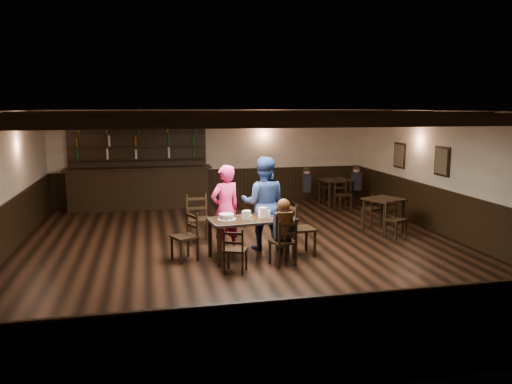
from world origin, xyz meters
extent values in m
plane|color=black|center=(0.00, 0.00, 0.00)|extent=(10.00, 10.00, 0.00)
cube|color=beige|center=(0.00, 5.00, 1.35)|extent=(9.00, 0.02, 2.70)
cube|color=beige|center=(0.00, -5.00, 1.35)|extent=(9.00, 0.02, 2.70)
cube|color=beige|center=(4.50, 0.00, 1.35)|extent=(0.02, 10.00, 2.70)
cube|color=silver|center=(0.00, 0.00, 2.70)|extent=(9.00, 10.00, 0.02)
cube|color=black|center=(0.00, 4.97, 0.50)|extent=(9.00, 0.04, 1.00)
cube|color=black|center=(0.00, -4.97, 0.50)|extent=(9.00, 0.04, 1.00)
cube|color=black|center=(4.47, 0.00, 0.50)|extent=(0.04, 10.00, 1.00)
cube|color=black|center=(-1.90, 4.97, 1.85)|extent=(0.90, 0.03, 1.00)
cube|color=black|center=(-1.90, 4.95, 1.85)|extent=(0.80, 0.02, 0.90)
cube|color=black|center=(4.47, 0.50, 1.60)|extent=(0.03, 0.55, 0.65)
cube|color=#72664C|center=(4.45, 0.50, 1.60)|extent=(0.02, 0.45, 0.55)
cube|color=black|center=(4.47, 2.40, 1.55)|extent=(0.03, 0.55, 0.65)
cube|color=#72664C|center=(4.45, 2.40, 1.55)|extent=(0.02, 0.45, 0.55)
cube|color=black|center=(0.00, -3.00, 2.60)|extent=(8.90, 0.18, 0.18)
cube|color=black|center=(0.00, -1.00, 2.60)|extent=(8.90, 0.18, 0.18)
cube|color=black|center=(0.00, 1.00, 2.60)|extent=(8.90, 0.18, 0.18)
cube|color=black|center=(0.00, 3.00, 2.60)|extent=(8.90, 0.18, 0.18)
cube|color=black|center=(-0.67, -0.91, 0.36)|extent=(0.07, 0.07, 0.71)
cube|color=black|center=(-0.75, -0.25, 0.36)|extent=(0.07, 0.07, 0.71)
cube|color=black|center=(0.76, -0.73, 0.36)|extent=(0.07, 0.07, 0.71)
cube|color=black|center=(0.68, -0.08, 0.36)|extent=(0.07, 0.07, 0.71)
cube|color=black|center=(0.00, -0.49, 0.73)|extent=(1.64, 0.96, 0.04)
cube|color=#A5A8AD|center=(-0.04, -0.12, 0.73)|extent=(1.55, 0.22, 0.04)
cube|color=#A5A8AD|center=(0.05, -0.86, 0.73)|extent=(1.55, 0.22, 0.04)
cube|color=#A5A8AD|center=(0.76, -0.40, 0.73)|extent=(0.12, 0.78, 0.04)
cube|color=#A5A8AD|center=(-0.76, -0.58, 0.73)|extent=(0.12, 0.78, 0.04)
cube|color=black|center=(-0.23, -1.15, 0.19)|extent=(0.04, 0.04, 0.38)
cube|color=black|center=(-0.35, -1.42, 0.19)|extent=(0.04, 0.04, 0.38)
cube|color=black|center=(-0.52, -1.02, 0.19)|extent=(0.04, 0.04, 0.38)
cube|color=black|center=(-0.64, -1.29, 0.19)|extent=(0.04, 0.04, 0.38)
cube|color=black|center=(-0.44, -1.22, 0.39)|extent=(0.48, 0.47, 0.03)
cube|color=black|center=(-0.50, -1.36, 0.59)|extent=(0.35, 0.17, 0.39)
cube|color=black|center=(-0.50, -1.36, 0.55)|extent=(0.30, 0.14, 0.04)
cube|color=black|center=(-0.50, -1.36, 0.71)|extent=(0.30, 0.14, 0.04)
cube|color=black|center=(0.57, -0.82, 0.20)|extent=(0.04, 0.04, 0.41)
cube|color=black|center=(0.66, -1.13, 0.20)|extent=(0.04, 0.04, 0.41)
cube|color=black|center=(0.24, -0.92, 0.20)|extent=(0.04, 0.04, 0.41)
cube|color=black|center=(0.33, -1.23, 0.20)|extent=(0.04, 0.04, 0.41)
cube|color=black|center=(0.45, -1.02, 0.43)|extent=(0.48, 0.47, 0.04)
cube|color=black|center=(0.49, -1.18, 0.64)|extent=(0.39, 0.14, 0.43)
cube|color=black|center=(0.49, -1.18, 0.60)|extent=(0.33, 0.11, 0.05)
cube|color=black|center=(0.49, -1.18, 0.77)|extent=(0.33, 0.11, 0.05)
cube|color=black|center=(-1.46, -0.30, 0.21)|extent=(0.05, 0.05, 0.43)
cube|color=black|center=(-1.15, -0.16, 0.21)|extent=(0.05, 0.05, 0.43)
cube|color=black|center=(-1.31, -0.62, 0.21)|extent=(0.05, 0.05, 0.43)
cube|color=black|center=(-1.01, -0.48, 0.21)|extent=(0.05, 0.05, 0.43)
cube|color=black|center=(-1.23, -0.39, 0.45)|extent=(0.53, 0.54, 0.04)
cube|color=black|center=(-1.08, -0.32, 0.67)|extent=(0.20, 0.39, 0.45)
cube|color=black|center=(-1.08, -0.32, 0.62)|extent=(0.17, 0.33, 0.05)
cube|color=black|center=(-1.08, -0.32, 0.80)|extent=(0.17, 0.33, 0.05)
cube|color=black|center=(1.16, -0.69, 0.24)|extent=(0.04, 0.04, 0.48)
cube|color=black|center=(0.78, -0.72, 0.24)|extent=(0.04, 0.04, 0.48)
cube|color=black|center=(1.12, -0.29, 0.24)|extent=(0.04, 0.04, 0.48)
cube|color=black|center=(0.74, -0.32, 0.24)|extent=(0.04, 0.04, 0.48)
cube|color=black|center=(0.95, -0.50, 0.51)|extent=(0.49, 0.51, 0.05)
cube|color=black|center=(0.76, -0.52, 0.76)|extent=(0.08, 0.47, 0.51)
cube|color=black|center=(0.76, -0.52, 0.71)|extent=(0.07, 0.41, 0.06)
cube|color=black|center=(0.76, -0.52, 0.91)|extent=(0.07, 0.41, 0.06)
cube|color=black|center=(-1.04, 0.54, 0.24)|extent=(0.04, 0.04, 0.47)
cube|color=black|center=(-1.08, 0.91, 0.24)|extent=(0.04, 0.04, 0.47)
cube|color=black|center=(-0.65, 0.57, 0.24)|extent=(0.04, 0.04, 0.47)
cube|color=black|center=(-0.68, 0.95, 0.24)|extent=(0.04, 0.04, 0.47)
cube|color=black|center=(-0.86, 0.74, 0.50)|extent=(0.50, 0.48, 0.04)
cube|color=black|center=(-0.88, 0.93, 0.75)|extent=(0.47, 0.08, 0.50)
cube|color=black|center=(-0.88, 0.93, 0.70)|extent=(0.40, 0.06, 0.06)
cube|color=black|center=(-0.88, 0.93, 0.89)|extent=(0.40, 0.06, 0.06)
imported|color=#E42C9C|center=(-0.42, -0.02, 0.85)|extent=(0.73, 0.62, 1.70)
imported|color=navy|center=(0.35, 0.06, 0.91)|extent=(1.05, 0.92, 1.83)
cube|color=black|center=(0.45, -0.91, 0.51)|extent=(0.30, 0.30, 0.12)
cube|color=black|center=(0.45, -1.02, 0.73)|extent=(0.31, 0.18, 0.44)
cylinder|color=black|center=(0.45, -1.02, 0.93)|extent=(0.09, 0.31, 0.31)
sphere|color=#D8A384|center=(0.45, -1.02, 1.07)|extent=(0.19, 0.19, 0.19)
sphere|color=#3D210D|center=(0.45, -1.05, 1.08)|extent=(0.24, 0.24, 0.24)
cone|color=#3D210D|center=(0.45, -1.14, 0.71)|extent=(0.18, 0.18, 0.55)
cylinder|color=white|center=(-0.47, -0.47, 0.76)|extent=(0.34, 0.34, 0.01)
cylinder|color=white|center=(-0.47, -0.47, 0.81)|extent=(0.27, 0.27, 0.09)
cylinder|color=silver|center=(-0.47, -0.47, 0.79)|extent=(0.29, 0.29, 0.05)
cylinder|color=white|center=(-0.11, -0.51, 0.83)|extent=(0.16, 0.16, 0.15)
cylinder|color=white|center=(0.22, -0.45, 0.85)|extent=(0.16, 0.16, 0.19)
cylinder|color=#A5A8AD|center=(-0.01, -0.40, 0.77)|extent=(0.05, 0.05, 0.03)
sphere|color=orange|center=(-0.01, -0.40, 0.80)|extent=(0.03, 0.03, 0.03)
cylinder|color=silver|center=(0.30, -0.55, 0.79)|extent=(0.03, 0.03, 0.08)
cylinder|color=#A5A8AD|center=(0.42, -0.53, 0.79)|extent=(0.03, 0.03, 0.08)
cylinder|color=silver|center=(0.35, -0.38, 0.81)|extent=(0.07, 0.07, 0.12)
cube|color=#9F2111|center=(0.49, -0.58, 0.75)|extent=(0.33, 0.27, 0.00)
cube|color=#0F1F4E|center=(0.51, -0.34, 0.75)|extent=(0.30, 0.24, 0.00)
cube|color=black|center=(-2.09, 4.65, 0.55)|extent=(3.74, 0.60, 1.10)
cube|color=black|center=(-2.09, 4.65, 1.12)|extent=(3.94, 0.70, 0.05)
cube|color=black|center=(-2.09, 4.92, 1.10)|extent=(3.74, 0.10, 2.20)
cube|color=black|center=(-2.09, 4.82, 1.35)|extent=(3.64, 0.22, 0.03)
cube|color=black|center=(-2.09, 4.82, 1.70)|extent=(3.64, 0.22, 0.03)
cube|color=black|center=(-2.09, 4.82, 2.05)|extent=(3.64, 0.22, 0.03)
cube|color=black|center=(3.32, 0.88, 0.73)|extent=(0.96, 0.96, 0.04)
cube|color=black|center=(3.15, 0.48, 0.35)|extent=(0.05, 0.05, 0.71)
cube|color=black|center=(2.92, 1.04, 0.35)|extent=(0.05, 0.05, 0.71)
cube|color=black|center=(3.71, 0.71, 0.35)|extent=(0.05, 0.05, 0.71)
cube|color=black|center=(3.48, 1.27, 0.35)|extent=(0.05, 0.05, 0.71)
cube|color=black|center=(3.33, 3.93, 0.73)|extent=(0.86, 0.86, 0.04)
cube|color=black|center=(3.04, 3.57, 0.35)|extent=(0.05, 0.05, 0.71)
cube|color=black|center=(2.97, 4.21, 0.35)|extent=(0.05, 0.05, 0.71)
cube|color=black|center=(3.68, 3.64, 0.35)|extent=(0.05, 0.05, 0.71)
cube|color=black|center=(3.61, 4.28, 0.35)|extent=(0.05, 0.05, 0.71)
cube|color=black|center=(2.44, 3.77, 0.71)|extent=(0.26, 0.36, 0.48)
sphere|color=#D8A384|center=(2.44, 3.77, 1.03)|extent=(0.18, 0.18, 0.18)
sphere|color=black|center=(2.44, 3.77, 1.05)|extent=(0.19, 0.19, 0.19)
cube|color=black|center=(3.88, 3.73, 0.71)|extent=(0.22, 0.34, 0.49)
sphere|color=#D8A384|center=(3.88, 3.73, 1.04)|extent=(0.19, 0.19, 0.19)
sphere|color=black|center=(3.88, 3.73, 1.07)|extent=(0.20, 0.20, 0.20)
camera|label=1|loc=(-1.83, -9.26, 2.78)|focal=35.00mm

